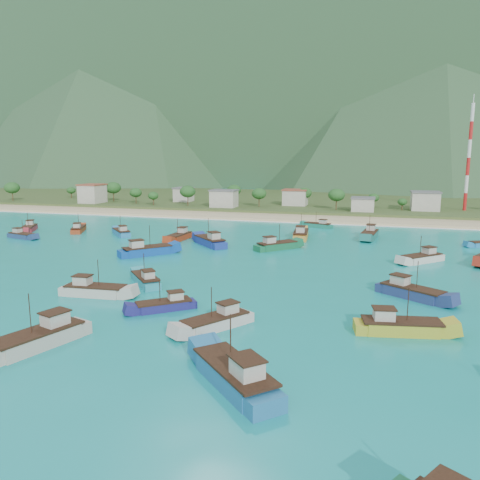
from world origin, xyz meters
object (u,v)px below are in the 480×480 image
(boat_13, at_px, (276,246))
(boat_26, at_px, (165,306))
(boat_2, at_px, (22,236))
(boat_27, at_px, (210,242))
(boat_1, at_px, (301,235))
(boat_22, at_px, (235,377))
(boat_7, at_px, (411,293))
(boat_19, at_px, (318,226))
(boat_21, at_px, (146,251))
(boat_29, at_px, (95,291))
(boat_9, at_px, (217,323))
(boat_5, at_px, (29,229))
(boat_4, at_px, (422,259))
(boat_8, at_px, (146,281))
(boat_20, at_px, (369,235))
(boat_3, at_px, (121,233))
(boat_23, at_px, (40,339))
(boat_10, at_px, (399,328))
(boat_15, at_px, (179,237))
(radio_tower, at_px, (469,158))
(boat_17, at_px, (78,230))

(boat_13, distance_m, boat_26, 46.91)
(boat_2, height_order, boat_27, boat_27)
(boat_1, bearing_deg, boat_22, -90.67)
(boat_7, relative_size, boat_19, 1.16)
(boat_21, bearing_deg, boat_1, 89.23)
(boat_7, xyz_separation_m, boat_29, (-46.47, -12.47, -0.02))
(boat_9, bearing_deg, boat_2, 0.03)
(boat_5, height_order, boat_27, boat_27)
(boat_4, bearing_deg, boat_1, 7.70)
(boat_2, relative_size, boat_8, 1.04)
(boat_9, xyz_separation_m, boat_29, (-22.40, 7.72, 0.05))
(boat_20, bearing_deg, boat_3, 19.24)
(boat_23, bearing_deg, boat_9, -129.42)
(boat_9, height_order, boat_20, boat_20)
(boat_7, distance_m, boat_13, 41.10)
(boat_19, height_order, boat_23, boat_23)
(boat_2, distance_m, boat_5, 12.41)
(boat_13, relative_size, boat_22, 0.88)
(boat_19, bearing_deg, boat_10, -149.29)
(boat_2, xyz_separation_m, boat_22, (76.62, -61.01, 0.35))
(boat_10, height_order, boat_13, boat_13)
(boat_9, bearing_deg, boat_19, -57.30)
(boat_22, bearing_deg, boat_15, 72.65)
(boat_5, distance_m, boat_15, 47.11)
(boat_19, relative_size, boat_21, 0.83)
(radio_tower, height_order, boat_19, radio_tower)
(radio_tower, distance_m, boat_8, 137.98)
(radio_tower, relative_size, boat_21, 3.51)
(boat_22, relative_size, boat_23, 0.92)
(boat_17, bearing_deg, boat_20, -16.20)
(boat_2, distance_m, boat_7, 97.93)
(boat_2, height_order, boat_4, boat_4)
(boat_4, bearing_deg, boat_9, 103.67)
(boat_2, xyz_separation_m, boat_27, (50.73, 4.14, 0.32))
(boat_8, bearing_deg, radio_tower, 18.09)
(boat_21, bearing_deg, boat_26, -16.17)
(boat_26, distance_m, boat_27, 47.95)
(boat_10, height_order, boat_21, boat_21)
(boat_17, bearing_deg, boat_27, -36.63)
(boat_10, relative_size, boat_15, 1.05)
(boat_9, relative_size, boat_20, 0.85)
(boat_27, bearing_deg, boat_10, -93.61)
(radio_tower, distance_m, boat_15, 112.97)
(boat_4, xyz_separation_m, boat_9, (-27.91, -46.43, -0.01))
(radio_tower, bearing_deg, boat_27, -129.78)
(boat_3, bearing_deg, boat_4, -52.69)
(boat_5, bearing_deg, boat_2, 93.83)
(boat_4, xyz_separation_m, boat_8, (-45.86, -30.61, -0.06))
(boat_19, bearing_deg, boat_4, -130.47)
(boat_1, height_order, boat_4, boat_1)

